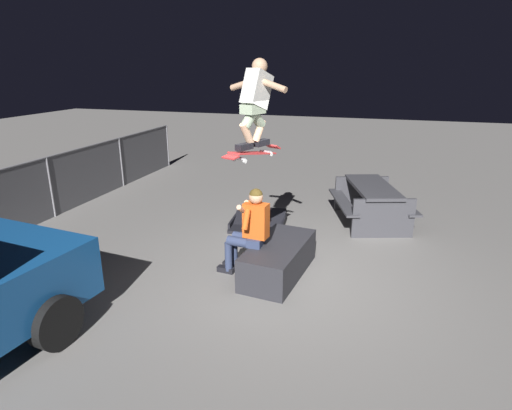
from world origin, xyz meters
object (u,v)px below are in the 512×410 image
object	(u,v)px
person_sitting_on_ledge	(249,227)
kicker_ramp	(258,224)
skater_airborne	(256,99)
skateboard	(253,153)
ledge_box_main	(279,259)
picnic_table_back	(372,198)

from	to	relation	value
person_sitting_on_ledge	kicker_ramp	xyz separation A→B (m)	(1.89, 0.44, -0.68)
skater_airborne	skateboard	bearing A→B (deg)	159.30
person_sitting_on_ledge	kicker_ramp	world-z (taller)	person_sitting_on_ledge
ledge_box_main	person_sitting_on_ledge	distance (m)	0.65
skateboard	skater_airborne	distance (m)	0.69
skater_airborne	kicker_ramp	bearing A→B (deg)	15.85
ledge_box_main	person_sitting_on_ledge	xyz separation A→B (m)	(-0.12, 0.41, 0.49)
person_sitting_on_ledge	skater_airborne	world-z (taller)	skater_airborne
kicker_ramp	picnic_table_back	size ratio (longest dim) A/B	0.54
kicker_ramp	skateboard	bearing A→B (deg)	-165.11
skateboard	skater_airborne	size ratio (longest dim) A/B	0.91
skater_airborne	kicker_ramp	size ratio (longest dim) A/B	1.02
skateboard	skater_airborne	world-z (taller)	skater_airborne
kicker_ramp	picnic_table_back	xyz separation A→B (m)	(0.86, -2.03, 0.45)
skater_airborne	picnic_table_back	bearing A→B (deg)	-28.29
skateboard	kicker_ramp	world-z (taller)	skateboard
ledge_box_main	picnic_table_back	xyz separation A→B (m)	(2.63, -1.18, 0.26)
kicker_ramp	person_sitting_on_ledge	bearing A→B (deg)	-166.92
skateboard	ledge_box_main	bearing A→B (deg)	-61.15
skater_airborne	picnic_table_back	world-z (taller)	skater_airborne
skateboard	picnic_table_back	size ratio (longest dim) A/B	0.50
skater_airborne	ledge_box_main	bearing A→B (deg)	-67.43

